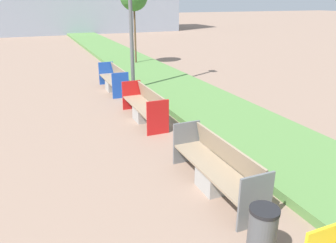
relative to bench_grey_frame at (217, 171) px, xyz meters
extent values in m
cube|color=#568442|center=(2.26, 4.32, -0.29)|extent=(2.80, 120.00, 0.18)
cube|color=#9E9B96|center=(-0.04, 0.00, -0.17)|extent=(0.52, 0.60, 0.42)
cube|color=gray|center=(-0.04, 0.00, 0.06)|extent=(0.58, 2.40, 0.05)
cube|color=gray|center=(0.23, 0.00, 0.32)|extent=(0.14, 2.30, 0.48)
cube|color=slate|center=(-0.04, -1.22, 0.09)|extent=(0.62, 0.04, 0.94)
cube|color=slate|center=(-0.04, 1.22, 0.09)|extent=(0.62, 0.04, 0.94)
cube|color=#9E9B96|center=(-0.04, 4.13, -0.17)|extent=(0.52, 0.60, 0.42)
cube|color=gray|center=(-0.04, 4.13, 0.06)|extent=(0.58, 2.33, 0.05)
cube|color=gray|center=(0.23, 4.13, 0.32)|extent=(0.14, 2.24, 0.48)
cube|color=red|center=(-0.04, 2.94, 0.09)|extent=(0.62, 0.04, 0.94)
cube|color=red|center=(-0.04, 5.31, 0.09)|extent=(0.62, 0.04, 0.94)
cube|color=#9E9B96|center=(-0.04, 7.84, -0.17)|extent=(0.52, 0.60, 0.42)
cube|color=gray|center=(-0.04, 7.84, 0.06)|extent=(0.58, 2.26, 0.05)
cube|color=gray|center=(0.23, 7.84, 0.32)|extent=(0.14, 2.17, 0.48)
cube|color=blue|center=(-0.04, 6.69, 0.09)|extent=(0.62, 0.04, 0.94)
cube|color=blue|center=(-0.04, 8.99, 0.09)|extent=(0.62, 0.04, 0.94)
cylinder|color=#4C4F51|center=(-0.42, -1.86, 0.03)|extent=(0.38, 0.38, 0.82)
cylinder|color=black|center=(-0.42, -1.86, 0.46)|extent=(0.40, 0.40, 0.05)
cylinder|color=brown|center=(2.37, 12.47, 1.20)|extent=(0.10, 0.10, 3.15)
camera|label=1|loc=(-2.95, -4.65, 3.02)|focal=35.00mm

